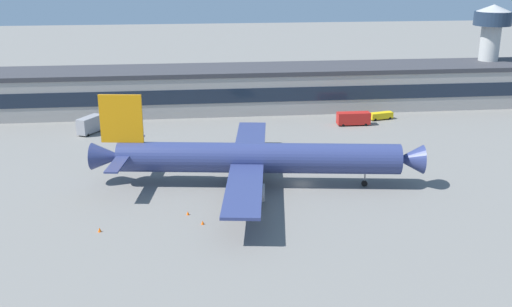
% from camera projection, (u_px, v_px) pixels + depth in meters
% --- Properties ---
extents(ground_plane, '(600.00, 600.00, 0.00)m').
position_uv_depth(ground_plane, '(302.00, 184.00, 113.53)').
color(ground_plane, slate).
extents(terminal_building, '(189.99, 18.28, 11.91)m').
position_uv_depth(terminal_building, '(262.00, 88.00, 169.20)').
color(terminal_building, '#9E9993').
rests_on(terminal_building, ground_plane).
extents(airliner, '(62.07, 53.33, 17.31)m').
position_uv_depth(airliner, '(254.00, 158.00, 111.36)').
color(airliner, navy).
rests_on(airliner, ground_plane).
extents(control_tower, '(10.86, 10.86, 28.26)m').
position_uv_depth(control_tower, '(490.00, 41.00, 176.35)').
color(control_tower, '#B7B7B2').
rests_on(control_tower, ground_plane).
extents(catering_truck, '(5.85, 7.54, 4.15)m').
position_uv_depth(catering_truck, '(90.00, 124.00, 146.08)').
color(catering_truck, gray).
rests_on(catering_truck, ground_plane).
extents(belt_loader, '(6.69, 3.49, 1.95)m').
position_uv_depth(belt_loader, '(381.00, 115.00, 158.74)').
color(belt_loader, yellow).
rests_on(belt_loader, ground_plane).
extents(fuel_truck, '(8.42, 2.87, 3.35)m').
position_uv_depth(fuel_truck, '(353.00, 118.00, 153.27)').
color(fuel_truck, red).
rests_on(fuel_truck, ground_plane).
extents(traffic_cone_0, '(0.58, 0.58, 0.73)m').
position_uv_depth(traffic_cone_0, '(100.00, 230.00, 93.54)').
color(traffic_cone_0, '#F2590C').
rests_on(traffic_cone_0, ground_plane).
extents(traffic_cone_1, '(0.52, 0.52, 0.65)m').
position_uv_depth(traffic_cone_1, '(188.00, 213.00, 99.74)').
color(traffic_cone_1, '#F2590C').
rests_on(traffic_cone_1, ground_plane).
extents(traffic_cone_2, '(0.52, 0.52, 0.66)m').
position_uv_depth(traffic_cone_2, '(203.00, 222.00, 96.18)').
color(traffic_cone_2, '#F2590C').
rests_on(traffic_cone_2, ground_plane).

